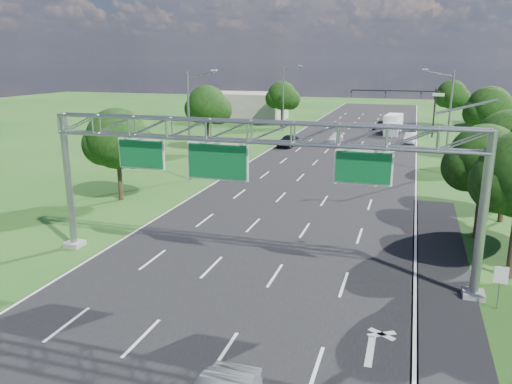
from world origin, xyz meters
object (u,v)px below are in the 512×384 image
at_px(traffic_signal, 410,101).
at_px(box_truck, 393,125).
at_px(regulatory_sign, 501,279).
at_px(sign_gantry, 251,143).

height_order(traffic_signal, box_truck, traffic_signal).
xyz_separation_m(regulatory_sign, traffic_signal, (-4.92, 54.02, 3.66)).
relative_size(sign_gantry, regulatory_sign, 11.19).
bearing_deg(sign_gantry, box_truck, 84.92).
xyz_separation_m(sign_gantry, regulatory_sign, (12.07, -1.02, -5.38)).
relative_size(regulatory_sign, traffic_signal, 0.17).
relative_size(sign_gantry, traffic_signal, 1.92).
distance_m(sign_gantry, traffic_signal, 53.51).
bearing_deg(box_truck, traffic_signal, -41.33).
distance_m(sign_gantry, box_truck, 56.01).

